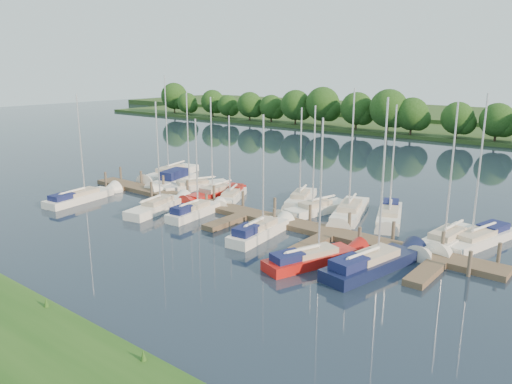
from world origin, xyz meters
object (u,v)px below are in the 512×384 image
Objects in this scene: motorboat at (173,181)px; sailboat_s_2 at (195,212)px; sailboat_n_0 at (170,175)px; dock at (243,216)px; sailboat_n_5 at (300,200)px.

sailboat_s_2 is at bearing 132.76° from motorboat.
sailboat_n_0 is 1.37× the size of sailboat_s_2.
sailboat_n_0 reaches higher than dock.
sailboat_s_2 is (9.90, -6.49, -0.05)m from motorboat.
dock is 5.67× the size of motorboat.
sailboat_n_5 is (14.45, 2.47, -0.11)m from motorboat.
motorboat is 0.83× the size of sailboat_s_2.
dock is 6.91m from sailboat_n_5.
sailboat_n_0 reaches higher than sailboat_n_5.
sailboat_n_0 is 1.64× the size of motorboat.
sailboat_n_5 is at bearing 57.66° from sailboat_s_2.
motorboat is 14.65m from sailboat_n_5.
sailboat_s_2 is (-3.49, -2.12, 0.14)m from dock.
sailboat_n_0 is 17.55m from sailboat_n_5.
motorboat is at bearing 141.33° from sailboat_s_2.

